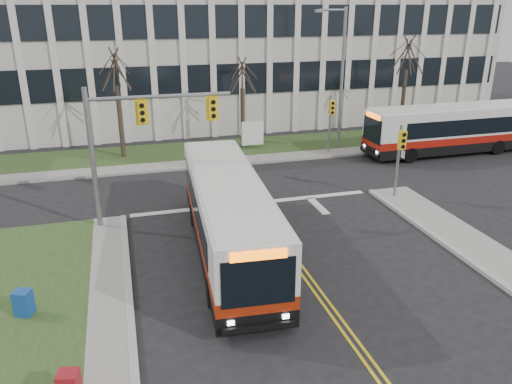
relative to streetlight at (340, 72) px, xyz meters
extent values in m
plane|color=black|center=(-8.03, -16.20, -5.19)|extent=(120.00, 120.00, 0.00)
cube|color=#9E9B93|center=(-3.03, -1.00, -5.12)|extent=(44.00, 1.60, 0.14)
cube|color=#2C4A20|center=(-3.03, 1.80, -5.13)|extent=(44.00, 5.00, 0.12)
cube|color=beige|center=(-3.03, 13.80, 0.81)|extent=(40.00, 16.00, 12.00)
cylinder|color=slate|center=(-15.33, -9.00, -2.09)|extent=(0.22, 0.22, 6.20)
cylinder|color=slate|center=(-12.33, -9.00, 0.51)|extent=(6.00, 0.16, 0.16)
cube|color=yellow|center=(-13.13, -9.15, -0.09)|extent=(0.34, 0.24, 0.92)
cube|color=yellow|center=(-10.13, -9.15, -0.09)|extent=(0.34, 0.24, 0.92)
cylinder|color=slate|center=(-0.83, -9.20, -3.29)|extent=(0.14, 0.14, 3.80)
cube|color=yellow|center=(-0.83, -9.40, -2.09)|extent=(0.34, 0.24, 0.92)
cylinder|color=slate|center=(-0.83, -0.70, -3.29)|extent=(0.14, 0.14, 3.80)
cube|color=yellow|center=(-0.83, -0.90, -2.09)|extent=(0.34, 0.24, 0.92)
cylinder|color=slate|center=(0.17, 0.00, -0.59)|extent=(0.20, 0.20, 9.20)
cylinder|color=slate|center=(-0.73, 0.00, 3.81)|extent=(1.80, 0.14, 0.14)
cube|color=slate|center=(-1.63, 0.00, 3.76)|extent=(0.50, 0.25, 0.18)
cylinder|color=slate|center=(-6.13, 1.30, -4.69)|extent=(0.08, 0.08, 1.00)
cylinder|color=slate|center=(-4.93, 1.30, -4.69)|extent=(0.08, 0.08, 1.00)
cube|color=white|center=(-5.53, 1.30, -3.99)|extent=(1.50, 0.12, 1.60)
cylinder|color=#42352B|center=(-14.03, 1.80, -2.88)|extent=(0.28, 0.28, 4.62)
cylinder|color=#42352B|center=(-6.03, 2.00, -3.15)|extent=(0.28, 0.28, 4.09)
cylinder|color=#42352B|center=(5.97, 1.80, -2.72)|extent=(0.28, 0.28, 4.95)
cube|color=#154395|center=(-17.53, -15.41, -4.72)|extent=(0.63, 0.61, 0.95)
camera|label=1|loc=(-14.08, -30.31, 4.13)|focal=35.00mm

